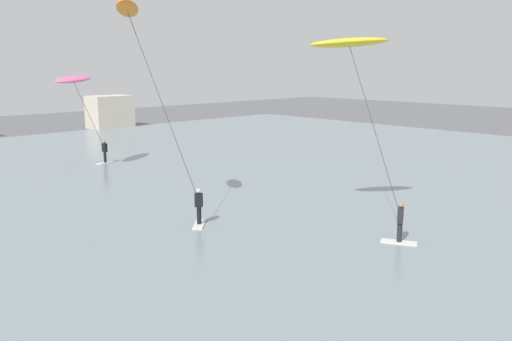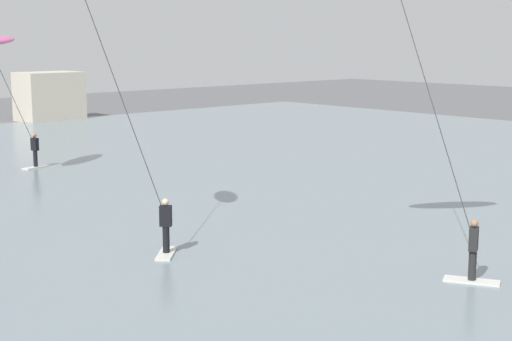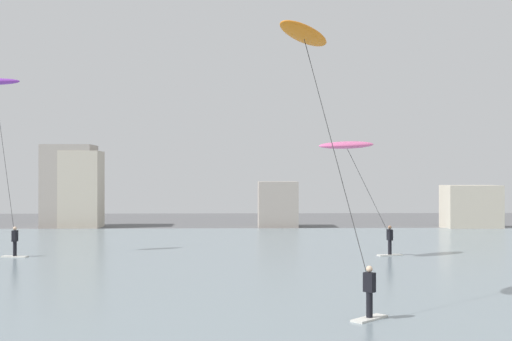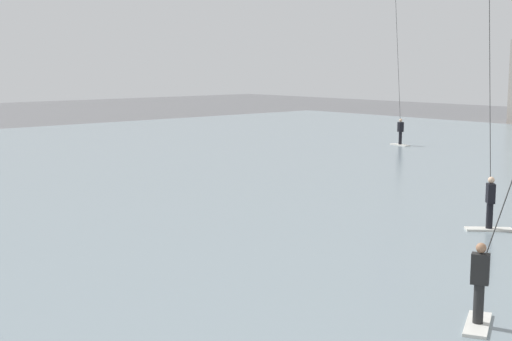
# 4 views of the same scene
# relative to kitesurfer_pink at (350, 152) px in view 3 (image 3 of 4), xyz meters

# --- Properties ---
(water_bay) EXTENTS (84.00, 52.00, 0.10)m
(water_bay) POSITION_rel_kitesurfer_pink_xyz_m (-3.48, -5.29, -5.70)
(water_bay) COLOR gray
(water_bay) RESTS_ON ground
(far_shore_buildings) EXTENTS (38.82, 5.69, 7.14)m
(far_shore_buildings) POSITION_rel_kitesurfer_pink_xyz_m (-10.71, 22.93, -2.85)
(far_shore_buildings) COLOR #A89E93
(far_shore_buildings) RESTS_ON ground
(kitesurfer_pink) EXTENTS (5.21, 3.20, 6.40)m
(kitesurfer_pink) POSITION_rel_kitesurfer_pink_xyz_m (0.00, 0.00, 0.00)
(kitesurfer_pink) COLOR silver
(kitesurfer_pink) RESTS_ON water_bay
(kitesurfer_orange) EXTENTS (3.61, 4.13, 9.67)m
(kitesurfer_orange) POSITION_rel_kitesurfer_pink_xyz_m (-3.51, -13.48, 2.42)
(kitesurfer_orange) COLOR silver
(kitesurfer_orange) RESTS_ON water_bay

